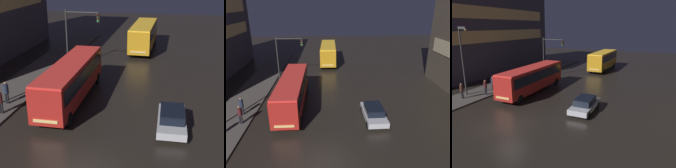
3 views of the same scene
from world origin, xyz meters
TOP-DOWN VIEW (x-y plane):
  - ground_plane at (0.00, 0.00)m, footprint 120.00×120.00m
  - sidewalk_left at (-9.00, 10.00)m, footprint 4.00×48.00m
  - bus_near at (-3.42, 8.98)m, footprint 2.51×11.41m
  - bus_far at (0.64, 26.72)m, footprint 2.85×10.31m
  - car_taxi at (4.64, 5.68)m, footprint 1.95×4.46m
  - pedestrian_near at (-7.69, 5.33)m, footprint 0.44×0.44m
  - pedestrian_far at (-8.15, 7.05)m, footprint 0.55×0.55m
  - traffic_light_main at (-5.15, 16.76)m, footprint 3.60×0.35m

SIDE VIEW (x-z plane):
  - ground_plane at x=0.00m, z-range 0.00..0.00m
  - sidewalk_left at x=-9.00m, z-range 0.00..0.15m
  - car_taxi at x=4.64m, z-range 0.03..1.44m
  - pedestrian_near at x=-7.69m, z-range 0.31..2.10m
  - pedestrian_far at x=-8.15m, z-range 0.33..2.15m
  - bus_near at x=-3.42m, z-range 0.38..3.59m
  - bus_far at x=0.64m, z-range 0.39..3.79m
  - traffic_light_main at x=-5.15m, z-range 1.14..7.47m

